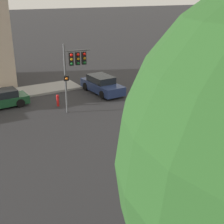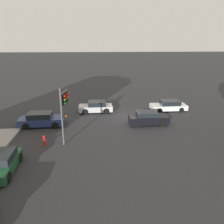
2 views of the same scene
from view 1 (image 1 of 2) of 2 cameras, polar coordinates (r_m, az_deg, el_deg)
ground_plane at (r=21.54m, az=15.74°, el=-2.20°), size 300.00×300.00×0.00m
traffic_signal at (r=22.13m, az=-6.92°, el=8.70°), size 0.61×2.05×4.95m
crossing_car_0 at (r=27.16m, az=-1.86°, el=5.01°), size 4.73×2.02×1.48m
crossing_car_1 at (r=18.54m, az=14.53°, el=-3.62°), size 4.16×1.88×1.43m
crossing_car_3 at (r=25.34m, az=13.24°, el=3.15°), size 4.21×2.14×1.37m
parked_car_0 at (r=25.10m, az=-19.58°, el=2.22°), size 1.91×4.00×1.32m
fire_hydrant at (r=24.25m, az=-9.89°, el=2.17°), size 0.22×0.22×0.92m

